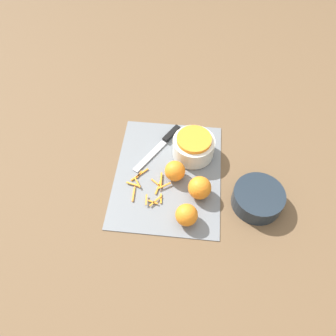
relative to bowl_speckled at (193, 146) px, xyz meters
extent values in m
plane|color=brown|center=(0.10, -0.08, -0.05)|extent=(4.00, 4.00, 0.00)
cube|color=slate|center=(0.10, -0.08, -0.04)|extent=(0.46, 0.36, 0.01)
cylinder|color=silver|center=(0.00, 0.00, -0.01)|extent=(0.15, 0.15, 0.07)
cylinder|color=orange|center=(0.00, 0.00, 0.03)|extent=(0.12, 0.12, 0.02)
cylinder|color=#1E2833|center=(0.18, 0.22, -0.02)|extent=(0.16, 0.16, 0.06)
cube|color=black|center=(-0.08, -0.09, -0.03)|extent=(0.08, 0.06, 0.02)
cube|color=silver|center=(0.03, -0.15, -0.04)|extent=(0.15, 0.11, 0.00)
sphere|color=orange|center=(0.11, -0.06, -0.01)|extent=(0.07, 0.07, 0.07)
sphere|color=orange|center=(0.27, -0.01, -0.01)|extent=(0.07, 0.07, 0.07)
sphere|color=orange|center=(0.17, 0.03, 0.00)|extent=(0.08, 0.08, 0.08)
cube|color=orange|center=(0.11, -0.18, -0.04)|extent=(0.06, 0.05, 0.00)
cube|color=orange|center=(0.15, -0.18, -0.03)|extent=(0.04, 0.03, 0.00)
cube|color=orange|center=(0.11, -0.18, -0.04)|extent=(0.03, 0.02, 0.00)
cube|color=orange|center=(0.19, -0.18, -0.04)|extent=(0.06, 0.01, 0.00)
cube|color=orange|center=(0.16, -0.19, -0.04)|extent=(0.02, 0.05, 0.00)
cube|color=orange|center=(0.20, -0.09, -0.04)|extent=(0.04, 0.01, 0.00)
cube|color=orange|center=(0.21, -0.14, -0.03)|extent=(0.04, 0.01, 0.00)
cube|color=orange|center=(0.14, -0.12, -0.04)|extent=(0.03, 0.04, 0.00)
cube|color=orange|center=(0.15, -0.09, -0.03)|extent=(0.03, 0.04, 0.00)
cube|color=orange|center=(0.13, -0.10, -0.04)|extent=(0.06, 0.01, 0.00)
cube|color=orange|center=(0.15, -0.11, -0.04)|extent=(0.07, 0.02, 0.00)
cube|color=orange|center=(0.21, -0.11, -0.04)|extent=(0.04, 0.04, 0.00)
cube|color=orange|center=(0.22, -0.12, -0.04)|extent=(0.01, 0.03, 0.00)
camera|label=1|loc=(0.73, -0.01, 0.89)|focal=35.00mm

